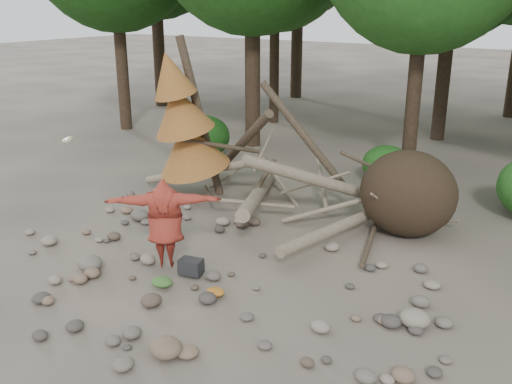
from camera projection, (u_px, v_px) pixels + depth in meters
The scene contains 13 objects.
ground at pixel (201, 278), 11.11m from camera, with size 120.00×120.00×0.00m, color #514C44.
deadfall_pile at pixel (382, 191), 13.14m from camera, with size 8.55×5.24×3.30m.
dead_conifer at pixel (184, 123), 14.72m from camera, with size 2.06×2.16×4.35m.
bush_left at pixel (204, 136), 19.44m from camera, with size 1.80×1.80×1.44m, color #1A4B14.
bush_mid at pixel (386, 164), 16.73m from camera, with size 1.40×1.40×1.12m, color #235F1B.
frisbee_thrower at pixel (165, 223), 11.18m from camera, with size 3.49×1.79×2.42m.
backpack at pixel (191, 269), 11.14m from camera, with size 0.45×0.30×0.30m, color black.
cloth_green at pixel (162, 284), 10.70m from camera, with size 0.42×0.35×0.16m, color #386629.
cloth_orange at pixel (216, 294), 10.37m from camera, with size 0.35×0.29×0.13m, color #AC661D.
boulder_front_left at pixel (90, 263), 11.38m from camera, with size 0.53×0.47×0.32m, color #6D665B.
boulder_front_right at pixel (166, 348), 8.62m from camera, with size 0.52×0.47×0.31m, color brown.
boulder_mid_right at pixel (415, 318), 9.42m from camera, with size 0.51×0.46×0.31m, color gray.
boulder_mid_left at pixel (140, 215), 13.95m from camera, with size 0.47×0.43×0.28m, color #5B554C.
Camera 1 is at (6.31, -7.81, 5.16)m, focal length 40.00 mm.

